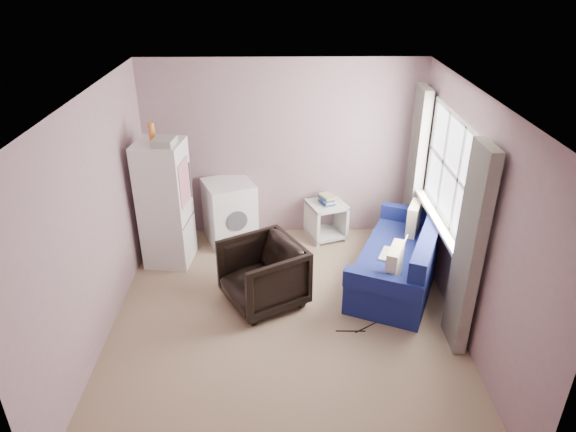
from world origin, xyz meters
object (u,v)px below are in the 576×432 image
Objects in this scene: fridge at (165,203)px; side_table at (326,217)px; armchair at (263,271)px; sofa at (403,260)px; washing_machine at (230,211)px.

fridge reaches higher than side_table.
armchair is at bearing -30.67° from fridge.
sofa is at bearing 73.18° from armchair.
armchair is at bearing -143.71° from sofa.
side_table is at bearing 22.10° from fridge.
side_table is (1.36, 0.06, -0.15)m from washing_machine.
sofa reaches higher than armchair.
sofa is (2.21, -1.10, -0.15)m from washing_machine.
washing_machine is (0.75, 0.53, -0.37)m from fridge.
washing_machine is 1.33× the size of side_table.
washing_machine reaches higher than armchair.
washing_machine is at bearing 177.13° from sofa.
fridge is 0.90× the size of sofa.
fridge is 2.82× the size of side_table.
side_table is 0.32× the size of sofa.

